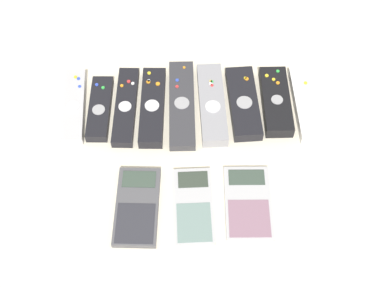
# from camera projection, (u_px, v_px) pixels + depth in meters

# --- Properties ---
(ground_plane) EXTENTS (3.00, 3.00, 0.00)m
(ground_plane) POSITION_uv_depth(u_px,v_px,m) (192.00, 161.00, 1.03)
(ground_plane) COLOR beige
(remote_0) EXTENTS (0.05, 0.18, 0.03)m
(remote_0) POSITION_uv_depth(u_px,v_px,m) (74.00, 106.00, 1.09)
(remote_0) COLOR #B7B7BC
(remote_0) RESTS_ON ground_plane
(remote_1) EXTENTS (0.05, 0.15, 0.02)m
(remote_1) POSITION_uv_depth(u_px,v_px,m) (100.00, 108.00, 1.09)
(remote_1) COLOR black
(remote_1) RESTS_ON ground_plane
(remote_2) EXTENTS (0.05, 0.19, 0.02)m
(remote_2) POSITION_uv_depth(u_px,v_px,m) (126.00, 106.00, 1.09)
(remote_2) COLOR black
(remote_2) RESTS_ON ground_plane
(remote_3) EXTENTS (0.05, 0.19, 0.03)m
(remote_3) POSITION_uv_depth(u_px,v_px,m) (153.00, 107.00, 1.09)
(remote_3) COLOR black
(remote_3) RESTS_ON ground_plane
(remote_4) EXTENTS (0.05, 0.21, 0.02)m
(remote_4) POSITION_uv_depth(u_px,v_px,m) (182.00, 104.00, 1.10)
(remote_4) COLOR #333338
(remote_4) RESTS_ON ground_plane
(remote_5) EXTENTS (0.06, 0.20, 0.03)m
(remote_5) POSITION_uv_depth(u_px,v_px,m) (212.00, 104.00, 1.09)
(remote_5) COLOR gray
(remote_5) RESTS_ON ground_plane
(remote_6) EXTENTS (0.07, 0.18, 0.03)m
(remote_6) POSITION_uv_depth(u_px,v_px,m) (243.00, 103.00, 1.09)
(remote_6) COLOR black
(remote_6) RESTS_ON ground_plane
(remote_7) EXTENTS (0.06, 0.16, 0.03)m
(remote_7) POSITION_uv_depth(u_px,v_px,m) (276.00, 101.00, 1.10)
(remote_7) COLOR black
(remote_7) RESTS_ON ground_plane
(remote_8) EXTENTS (0.05, 0.18, 0.02)m
(remote_8) POSITION_uv_depth(u_px,v_px,m) (306.00, 104.00, 1.09)
(remote_8) COLOR white
(remote_8) RESTS_ON ground_plane
(calculator_0) EXTENTS (0.09, 0.16, 0.01)m
(calculator_0) POSITION_uv_depth(u_px,v_px,m) (137.00, 206.00, 0.98)
(calculator_0) COLOR #4C4C51
(calculator_0) RESTS_ON ground_plane
(calculator_1) EXTENTS (0.07, 0.15, 0.01)m
(calculator_1) POSITION_uv_depth(u_px,v_px,m) (192.00, 206.00, 0.98)
(calculator_1) COLOR #B2B2B7
(calculator_1) RESTS_ON ground_plane
(calculator_2) EXTENTS (0.09, 0.15, 0.01)m
(calculator_2) POSITION_uv_depth(u_px,v_px,m) (248.00, 202.00, 0.98)
(calculator_2) COLOR #B2B2B7
(calculator_2) RESTS_ON ground_plane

